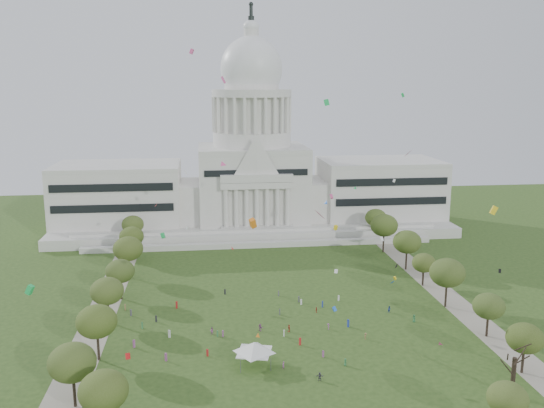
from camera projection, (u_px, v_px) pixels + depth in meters
The scene contains 36 objects.
ground at pixel (295, 343), 134.26m from camera, with size 400.00×400.00×0.00m, color #2C4819.
capitol at pixel (252, 175), 240.16m from camera, with size 160.00×64.50×91.30m.
path_left at pixel (105, 305), 157.77m from camera, with size 8.00×160.00×0.04m, color gray.
path_right at pixel (440, 290), 169.07m from camera, with size 8.00×160.00×0.04m, color gray.
row_tree_l_0 at pixel (72, 362), 106.04m from camera, with size 8.85×8.85×12.59m.
row_tree_r_0 at pixel (525, 338), 118.93m from camera, with size 7.67×7.67×10.91m.
row_tree_l_1 at pixel (97, 322), 124.37m from camera, with size 8.86×8.86×12.59m.
row_tree_r_1 at pixel (489, 306), 136.44m from camera, with size 7.58×7.58×10.78m.
row_tree_l_2 at pixel (107, 291), 144.05m from camera, with size 8.42×8.42×11.97m.
row_tree_r_2 at pixel (447, 273), 154.45m from camera, with size 9.55×9.55×13.58m.
row_tree_l_3 at pixel (120, 271), 160.37m from camera, with size 8.12×8.12×11.55m.
row_tree_r_3 at pixel (424, 263), 171.57m from camera, with size 7.01×7.01×9.98m.
row_tree_l_4 at pixel (128, 249), 178.12m from camera, with size 9.29×9.29×13.21m.
row_tree_r_4 at pixel (407, 242), 186.29m from camera, with size 9.19×9.19×13.06m.
row_tree_l_5 at pixel (132, 237), 196.26m from camera, with size 8.33×8.33×11.85m.
row_tree_r_5 at pixel (384, 225), 205.60m from camera, with size 9.82×9.82×13.96m.
row_tree_l_6 at pixel (133, 225), 213.72m from camera, with size 8.19×8.19×11.64m.
row_tree_r_6 at pixel (376, 218), 223.61m from camera, with size 8.42×8.42×11.97m.
near_tree_0 at pixel (103, 391), 96.94m from camera, with size 8.47×8.47×12.04m.
near_tree_1 at pixel (508, 399), 97.49m from camera, with size 6.93×6.93×9.86m.
big_bare_tree at pixel (515, 355), 109.75m from camera, with size 6.00×5.00×12.80m.
event_tent at pixel (254, 347), 123.09m from camera, with size 11.70×11.70×5.36m.
person_0 at pixel (414, 318), 146.06m from camera, with size 0.97×0.63×1.99m, color #33723F.
person_1 at pixel (517, 408), 105.93m from camera, with size 0.59×0.43×1.62m, color #4C4C51.
person_2 at pixel (389, 309), 152.22m from camera, with size 0.89×0.55×1.84m, color navy.
person_3 at pixel (328, 326), 141.70m from camera, with size 1.02×0.53×1.58m, color #994C8C.
person_4 at pixel (289, 328), 140.40m from camera, with size 1.09×0.60×1.87m, color #B21E1E.
person_5 at pixel (260, 327), 140.85m from camera, with size 1.69×0.67×1.82m, color #994C8C.
person_6 at pixel (345, 362), 123.35m from camera, with size 0.82×0.53×1.67m, color #33723F.
person_7 at pixel (283, 365), 122.00m from camera, with size 0.62×0.45×1.69m, color #994C8C.
person_8 at pixel (212, 331), 138.92m from camera, with size 0.89×0.55×1.82m, color #994C8C.
person_9 at pixel (366, 336), 136.29m from camera, with size 1.00×0.52×1.55m, color olive.
person_10 at pixel (316, 310), 152.27m from camera, with size 0.90×0.49×1.53m, color #B21E1E.
person_11 at pixel (320, 377), 117.08m from camera, with size 1.69×0.67×1.82m, color #4C4C51.
distant_crowd at pixel (229, 321), 144.78m from camera, with size 58.79×42.22×1.95m.
kite_swarm at pixel (298, 213), 135.08m from camera, with size 89.90×105.56×62.26m.
Camera 1 is at (-20.38, -123.31, 59.12)m, focal length 38.00 mm.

